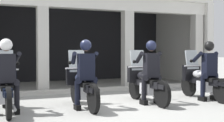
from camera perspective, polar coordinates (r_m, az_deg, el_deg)
ground_plane at (r=10.42m, az=-5.70°, el=-5.43°), size 80.00×80.00×0.00m
station_building at (r=12.58m, az=-7.55°, el=5.42°), size 10.12×4.21×3.33m
kerb_strip at (r=10.12m, az=-3.69°, el=-5.30°), size 9.62×0.24×0.12m
motorcycle_far_left at (r=7.12m, az=-18.98°, el=-4.91°), size 0.62×2.04×1.35m
police_officer_far_left at (r=6.79m, az=-18.89°, el=-1.52°), size 0.63×0.61×1.58m
motorcycle_center_left at (r=7.34m, az=-5.53°, el=-4.61°), size 0.62×2.04×1.35m
police_officer_center_left at (r=7.03m, az=-4.88°, el=-1.31°), size 0.63×0.61×1.58m
motorcycle_center_right at (r=8.01m, az=6.16°, el=-4.05°), size 0.62×2.04×1.35m
police_officer_center_right at (r=7.73m, az=7.17°, el=-1.02°), size 0.63×0.61×1.58m
motorcycle_far_right at (r=8.87m, az=16.18°, el=-3.54°), size 0.62×2.04×1.35m
police_officer_far_right at (r=8.62m, az=17.38°, el=-0.79°), size 0.63×0.61×1.58m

